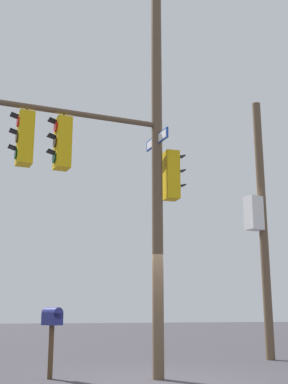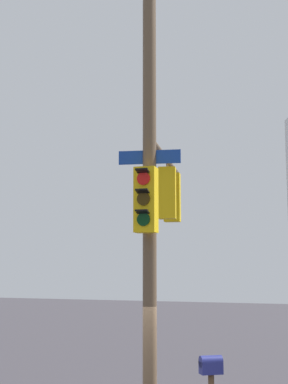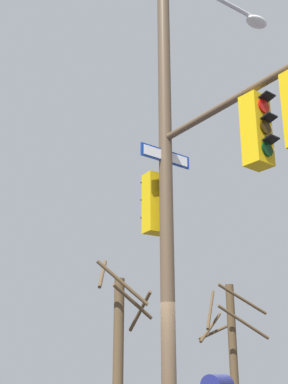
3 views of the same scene
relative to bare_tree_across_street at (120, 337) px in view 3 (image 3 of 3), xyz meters
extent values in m
cylinder|color=brown|center=(8.45, -2.91, 2.36)|extent=(0.24, 0.24, 9.73)
ellipsoid|color=silver|center=(8.03, -0.17, 6.70)|extent=(0.45, 0.65, 0.20)
cylinder|color=brown|center=(10.33, -2.62, 2.91)|extent=(3.76, 0.70, 0.12)
cube|color=gold|center=(10.56, -2.58, 2.21)|extent=(0.37, 0.42, 1.10)
cylinder|color=red|center=(10.72, -2.55, 2.55)|extent=(0.08, 0.22, 0.22)
cube|color=black|center=(10.80, -2.53, 2.67)|extent=(0.20, 0.24, 0.06)
cylinder|color=#352504|center=(10.72, -2.55, 2.21)|extent=(0.08, 0.22, 0.22)
cube|color=black|center=(10.80, -2.53, 2.33)|extent=(0.20, 0.24, 0.06)
cylinder|color=black|center=(10.72, -2.55, 1.87)|extent=(0.08, 0.22, 0.22)
cube|color=black|center=(10.80, -2.53, 1.99)|extent=(0.20, 0.24, 0.06)
cylinder|color=brown|center=(10.56, -2.58, 2.83)|extent=(0.04, 0.04, 0.15)
cube|color=gold|center=(8.12, -2.96, 1.77)|extent=(0.33, 0.38, 1.10)
cylinder|color=red|center=(7.95, -2.98, 2.11)|extent=(0.05, 0.22, 0.22)
cube|color=black|center=(7.88, -2.98, 2.23)|extent=(0.18, 0.22, 0.06)
cylinder|color=#352504|center=(7.95, -2.98, 1.77)|extent=(0.05, 0.22, 0.22)
cube|color=black|center=(7.88, -2.98, 1.89)|extent=(0.18, 0.22, 0.06)
cylinder|color=black|center=(7.95, -2.98, 1.43)|extent=(0.05, 0.22, 0.22)
cube|color=black|center=(7.88, -2.98, 1.55)|extent=(0.18, 0.22, 0.06)
cube|color=navy|center=(8.45, -2.91, 2.57)|extent=(0.23, 1.09, 0.24)
cube|color=white|center=(8.47, -2.91, 2.57)|extent=(0.19, 0.98, 0.18)
cylinder|color=brown|center=(-0.06, -0.01, -0.29)|extent=(0.34, 0.34, 4.44)
cylinder|color=brown|center=(-0.06, 0.77, 0.87)|extent=(1.62, 0.13, 1.22)
cylinder|color=brown|center=(-0.35, -0.52, 2.09)|extent=(1.14, 0.74, 1.17)
cylinder|color=brown|center=(0.73, -0.25, 1.65)|extent=(0.63, 1.69, 1.45)
cylinder|color=brown|center=(0.69, 0.14, 1.08)|extent=(0.43, 1.58, 1.05)
cylinder|color=brown|center=(3.37, 2.02, -0.57)|extent=(0.24, 0.24, 3.88)
cylinder|color=brown|center=(4.08, 1.92, 0.86)|extent=(0.29, 1.48, 0.82)
cylinder|color=brown|center=(2.79, 1.69, 0.18)|extent=(0.76, 1.24, 0.96)
cylinder|color=brown|center=(2.70, 1.97, 0.10)|extent=(0.19, 1.36, 0.59)
cylinder|color=brown|center=(4.09, 1.90, 0.23)|extent=(0.33, 1.51, 0.91)
cylinder|color=brown|center=(2.96, 1.60, 0.68)|extent=(0.95, 0.92, 1.27)
camera|label=1|loc=(11.05, 7.12, -1.13)|focal=45.56mm
camera|label=2|loc=(-0.51, -6.01, 0.66)|focal=51.42mm
camera|label=3|loc=(15.81, -7.02, -1.08)|focal=47.98mm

